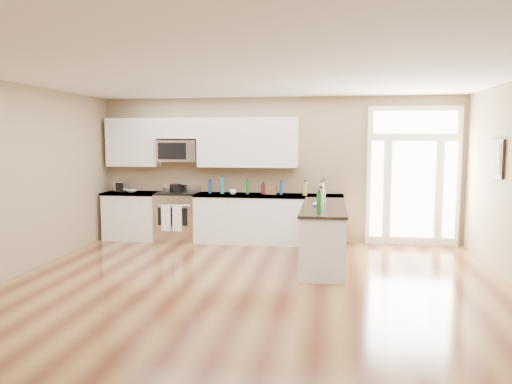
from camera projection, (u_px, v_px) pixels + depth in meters
ground at (242, 307)px, 5.95m from camera, size 8.00×8.00×0.00m
room_shell at (241, 164)px, 5.77m from camera, size 8.00×8.00×8.00m
back_cabinet_left at (133, 217)px, 9.95m from camera, size 1.10×0.66×0.94m
back_cabinet_right at (268, 220)px, 9.55m from camera, size 2.85×0.66×0.94m
peninsula_cabinet at (323, 237)px, 7.97m from camera, size 0.69×2.32×0.94m
upper_cabinet_left at (133, 142)px, 9.94m from camera, size 1.04×0.33×0.95m
upper_cabinet_right at (248, 142)px, 9.60m from camera, size 1.94×0.33×0.95m
upper_cabinet_short at (178, 128)px, 9.77m from camera, size 0.82×0.33×0.40m
microwave at (178, 151)px, 9.78m from camera, size 0.78×0.41×0.42m
entry_door at (413, 176)px, 9.32m from camera, size 1.70×0.10×2.60m
wall_art_near at (497, 159)px, 7.42m from camera, size 0.05×0.58×0.58m
kitchen_range at (178, 216)px, 9.81m from camera, size 0.79×0.70×1.08m
stockpot at (175, 188)px, 9.84m from camera, size 0.30×0.30×0.18m
toaster_oven at (122, 186)px, 9.99m from camera, size 0.31×0.27×0.22m
cardboard_box at (271, 190)px, 9.53m from camera, size 0.22×0.17×0.17m
bowl_left at (131, 191)px, 9.88m from camera, size 0.27×0.27×0.05m
bowl_peninsula at (317, 205)px, 7.84m from camera, size 0.20×0.20×0.05m
cup_counter at (233, 192)px, 9.49m from camera, size 0.13×0.13×0.09m
counter_bottles at (289, 191)px, 8.79m from camera, size 2.28×2.43×0.31m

